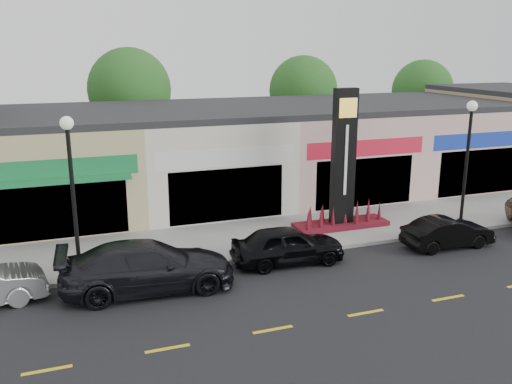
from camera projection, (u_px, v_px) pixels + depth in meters
ground at (321, 275)px, 19.03m from camera, size 120.00×120.00×0.00m
sidewalk at (276, 234)px, 22.97m from camera, size 52.00×4.30×0.15m
curb at (297, 253)px, 20.92m from camera, size 52.00×0.20×0.15m
shop_beige at (59, 162)px, 26.11m from camera, size 7.00×10.85×4.80m
shop_cream at (200, 153)px, 28.38m from camera, size 7.00×10.01×4.80m
shop_pink_w at (320, 146)px, 30.64m from camera, size 7.00×10.01×4.80m
shop_pink_e at (424, 139)px, 32.91m from camera, size 7.00×10.01×4.80m
tree_rear_west at (130, 89)px, 34.17m from camera, size 5.20×5.20×7.83m
tree_rear_mid at (303, 90)px, 38.13m from camera, size 4.80×4.80×7.29m
tree_rear_east at (422, 90)px, 41.43m from camera, size 4.60×4.60×6.94m
lamp_west_near at (72, 181)px, 17.83m from camera, size 0.44×0.44×5.47m
lamp_east_near at (468, 152)px, 23.00m from camera, size 0.44×0.44×5.47m
pylon_sign at (343, 179)px, 23.24m from camera, size 4.20×1.30×6.00m
car_dark_sedan at (148, 267)px, 17.66m from camera, size 2.57×5.75×1.64m
car_black_sedan at (288, 245)px, 19.92m from camera, size 1.87×4.24×1.42m
car_black_conv at (448, 233)px, 21.58m from camera, size 1.33×3.71×1.22m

